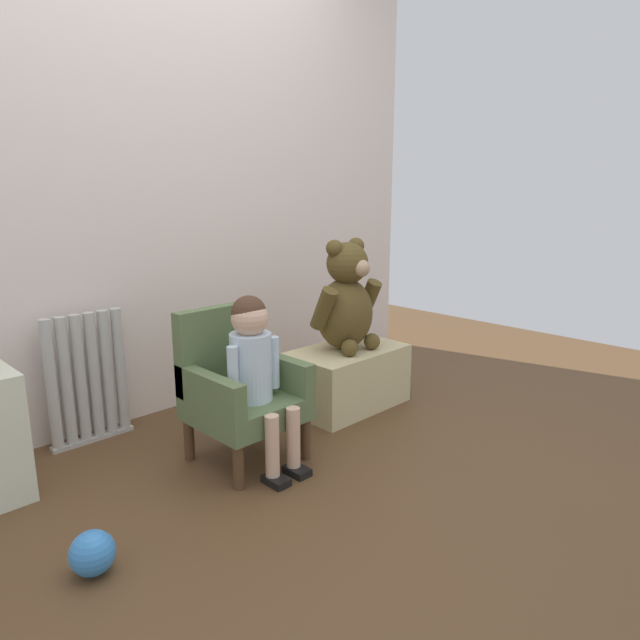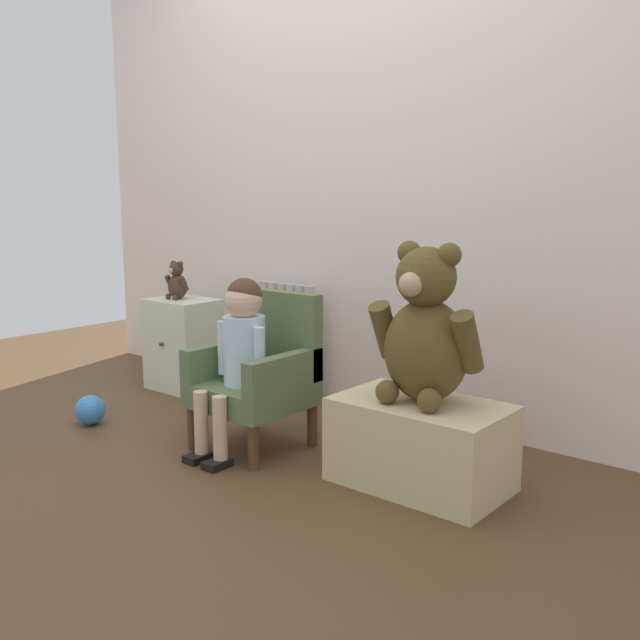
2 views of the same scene
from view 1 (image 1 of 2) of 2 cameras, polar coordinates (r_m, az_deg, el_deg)
name	(u,v)px [view 1 (image 1 of 2)]	position (r m, az deg, el deg)	size (l,w,h in m)	color
ground_plane	(325,504)	(2.20, 0.47, -17.89)	(6.00, 6.00, 0.00)	#533820
back_wall	(137,172)	(2.90, -17.87, 13.92)	(3.80, 0.05, 2.40)	silver
radiator	(88,379)	(2.76, -22.22, -5.49)	(0.37, 0.05, 0.60)	#B7B6B0
child_armchair	(239,387)	(2.44, -8.08, -6.70)	(0.42, 0.41, 0.64)	#556940
child_figure	(254,358)	(2.31, -6.58, -3.79)	(0.25, 0.35, 0.71)	silver
low_bench	(347,378)	(3.00, 2.72, -5.77)	(0.61, 0.37, 0.31)	#C7B885
large_teddy_bear	(346,301)	(2.91, 2.62, 1.87)	(0.41, 0.29, 0.57)	brown
toy_ball	(92,553)	(1.96, -21.81, -20.82)	(0.14, 0.14, 0.14)	#357ECB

